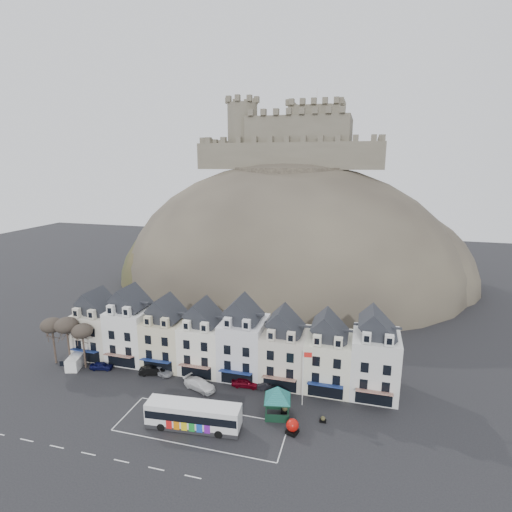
{
  "coord_description": "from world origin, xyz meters",
  "views": [
    {
      "loc": [
        21.08,
        -41.05,
        33.78
      ],
      "look_at": [
        3.19,
        24.0,
        17.96
      ],
      "focal_mm": 28.0,
      "sensor_mm": 36.0,
      "label": 1
    }
  ],
  "objects_px": {
    "car_silver": "(161,370)",
    "car_white": "(200,384)",
    "car_black": "(153,370)",
    "bus_shelter": "(278,393)",
    "bus": "(193,415)",
    "white_van": "(76,361)",
    "car_charcoal": "(270,387)",
    "car_maroon": "(245,382)",
    "flagpole": "(304,374)",
    "red_buoy": "(292,426)",
    "car_navy": "(101,366)"
  },
  "relations": [
    {
      "from": "bus_shelter",
      "to": "car_black",
      "type": "distance_m",
      "value": 22.75
    },
    {
      "from": "car_black",
      "to": "bus",
      "type": "bearing_deg",
      "value": -149.32
    },
    {
      "from": "bus_shelter",
      "to": "bus",
      "type": "bearing_deg",
      "value": -162.24
    },
    {
      "from": "car_black",
      "to": "car_charcoal",
      "type": "xyz_separation_m",
      "value": [
        19.43,
        0.49,
        -0.12
      ]
    },
    {
      "from": "flagpole",
      "to": "car_white",
      "type": "bearing_deg",
      "value": -179.78
    },
    {
      "from": "red_buoy",
      "to": "car_white",
      "type": "distance_m",
      "value": 16.79
    },
    {
      "from": "white_van",
      "to": "car_charcoal",
      "type": "height_order",
      "value": "white_van"
    },
    {
      "from": "bus",
      "to": "car_silver",
      "type": "xyz_separation_m",
      "value": [
        -10.74,
        11.21,
        -1.31
      ]
    },
    {
      "from": "red_buoy",
      "to": "bus_shelter",
      "type": "bearing_deg",
      "value": 130.97
    },
    {
      "from": "red_buoy",
      "to": "car_maroon",
      "type": "distance_m",
      "value": 12.63
    },
    {
      "from": "flagpole",
      "to": "white_van",
      "type": "relative_size",
      "value": 1.72
    },
    {
      "from": "car_maroon",
      "to": "bus",
      "type": "bearing_deg",
      "value": 157.44
    },
    {
      "from": "car_white",
      "to": "car_maroon",
      "type": "bearing_deg",
      "value": -49.35
    },
    {
      "from": "car_black",
      "to": "car_white",
      "type": "height_order",
      "value": "car_white"
    },
    {
      "from": "flagpole",
      "to": "white_van",
      "type": "height_order",
      "value": "flagpole"
    },
    {
      "from": "white_van",
      "to": "car_navy",
      "type": "distance_m",
      "value": 4.71
    },
    {
      "from": "car_black",
      "to": "car_maroon",
      "type": "bearing_deg",
      "value": -105.6
    },
    {
      "from": "bus",
      "to": "car_maroon",
      "type": "height_order",
      "value": "bus"
    },
    {
      "from": "flagpole",
      "to": "car_silver",
      "type": "xyz_separation_m",
      "value": [
        -23.7,
        2.44,
        -4.21
      ]
    },
    {
      "from": "red_buoy",
      "to": "car_black",
      "type": "relative_size",
      "value": 0.45
    },
    {
      "from": "car_navy",
      "to": "car_black",
      "type": "relative_size",
      "value": 0.84
    },
    {
      "from": "bus_shelter",
      "to": "car_black",
      "type": "bearing_deg",
      "value": 155.85
    },
    {
      "from": "red_buoy",
      "to": "car_white",
      "type": "relative_size",
      "value": 0.37
    },
    {
      "from": "car_navy",
      "to": "car_silver",
      "type": "bearing_deg",
      "value": -95.8
    },
    {
      "from": "bus_shelter",
      "to": "car_silver",
      "type": "distance_m",
      "value": 21.74
    },
    {
      "from": "white_van",
      "to": "car_charcoal",
      "type": "distance_m",
      "value": 33.36
    },
    {
      "from": "red_buoy",
      "to": "car_charcoal",
      "type": "bearing_deg",
      "value": 119.92
    },
    {
      "from": "car_white",
      "to": "car_charcoal",
      "type": "bearing_deg",
      "value": -56.68
    },
    {
      "from": "bus_shelter",
      "to": "car_silver",
      "type": "height_order",
      "value": "bus_shelter"
    },
    {
      "from": "white_van",
      "to": "car_navy",
      "type": "height_order",
      "value": "white_van"
    },
    {
      "from": "white_van",
      "to": "car_maroon",
      "type": "distance_m",
      "value": 29.53
    },
    {
      "from": "red_buoy",
      "to": "car_black",
      "type": "bearing_deg",
      "value": 161.1
    },
    {
      "from": "car_black",
      "to": "car_silver",
      "type": "bearing_deg",
      "value": -85.01
    },
    {
      "from": "bus_shelter",
      "to": "car_maroon",
      "type": "height_order",
      "value": "bus_shelter"
    },
    {
      "from": "red_buoy",
      "to": "car_maroon",
      "type": "relative_size",
      "value": 0.47
    },
    {
      "from": "car_silver",
      "to": "car_white",
      "type": "relative_size",
      "value": 0.82
    },
    {
      "from": "red_buoy",
      "to": "white_van",
      "type": "distance_m",
      "value": 39.12
    },
    {
      "from": "white_van",
      "to": "car_black",
      "type": "height_order",
      "value": "white_van"
    },
    {
      "from": "car_black",
      "to": "car_charcoal",
      "type": "height_order",
      "value": "car_black"
    },
    {
      "from": "white_van",
      "to": "car_silver",
      "type": "distance_m",
      "value": 15.18
    },
    {
      "from": "flagpole",
      "to": "car_maroon",
      "type": "xyz_separation_m",
      "value": [
        -9.3,
        2.44,
        -4.11
      ]
    },
    {
      "from": "white_van",
      "to": "car_maroon",
      "type": "bearing_deg",
      "value": -12.94
    },
    {
      "from": "car_silver",
      "to": "car_charcoal",
      "type": "distance_m",
      "value": 18.23
    },
    {
      "from": "car_black",
      "to": "car_charcoal",
      "type": "distance_m",
      "value": 19.44
    },
    {
      "from": "car_black",
      "to": "car_white",
      "type": "relative_size",
      "value": 0.83
    },
    {
      "from": "car_silver",
      "to": "red_buoy",
      "type": "bearing_deg",
      "value": -93.62
    },
    {
      "from": "car_navy",
      "to": "car_silver",
      "type": "distance_m",
      "value": 10.48
    },
    {
      "from": "flagpole",
      "to": "car_silver",
      "type": "distance_m",
      "value": 24.19
    },
    {
      "from": "flagpole",
      "to": "car_black",
      "type": "relative_size",
      "value": 1.9
    },
    {
      "from": "red_buoy",
      "to": "car_navy",
      "type": "height_order",
      "value": "red_buoy"
    }
  ]
}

